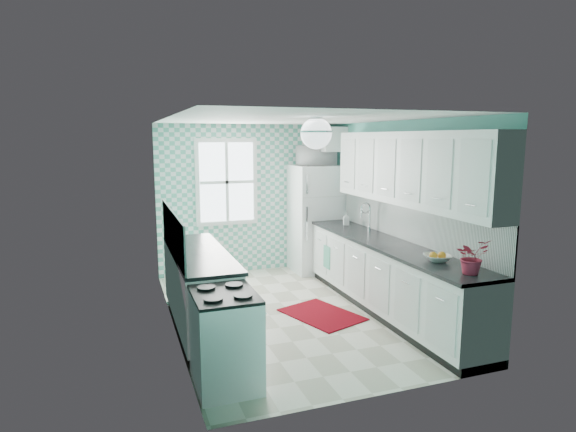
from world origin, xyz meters
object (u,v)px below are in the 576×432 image
object	(u,v)px
ceiling_light	(316,133)
microwave	(316,155)
stove	(225,337)
potted_plant	(472,256)
sink	(358,231)
fruit_bowl	(438,258)
fridge	(316,219)

from	to	relation	value
ceiling_light	microwave	distance (m)	2.86
microwave	stove	bearing A→B (deg)	55.48
potted_plant	microwave	world-z (taller)	microwave
sink	microwave	xyz separation A→B (m)	(-0.09, 1.37, 1.05)
stove	sink	distance (m)	3.14
stove	potted_plant	distance (m)	2.52
ceiling_light	microwave	bearing A→B (deg)	66.95
fruit_bowl	microwave	size ratio (longest dim) A/B	0.49
fruit_bowl	fridge	bearing A→B (deg)	91.61
ceiling_light	potted_plant	world-z (taller)	ceiling_light
sink	microwave	world-z (taller)	microwave
sink	potted_plant	xyz separation A→B (m)	(-0.00, -2.38, 0.19)
stove	fruit_bowl	size ratio (longest dim) A/B	3.01
fridge	microwave	size ratio (longest dim) A/B	3.07
microwave	potted_plant	bearing A→B (deg)	91.54
sink	potted_plant	bearing A→B (deg)	-89.69
stove	microwave	size ratio (longest dim) A/B	1.46
ceiling_light	microwave	xyz separation A→B (m)	(1.11, 2.61, -0.34)
stove	ceiling_light	bearing A→B (deg)	35.01
stove	fruit_bowl	distance (m)	2.46
fruit_bowl	potted_plant	xyz separation A→B (m)	(0.00, -0.53, 0.14)
stove	potted_plant	bearing A→B (deg)	-5.88
sink	potted_plant	size ratio (longest dim) A/B	1.51
fridge	fruit_bowl	bearing A→B (deg)	-85.43
sink	fruit_bowl	bearing A→B (deg)	-89.72
sink	ceiling_light	bearing A→B (deg)	-133.70
sink	fruit_bowl	size ratio (longest dim) A/B	1.85
ceiling_light	stove	bearing A→B (deg)	-148.72
stove	sink	bearing A→B (deg)	43.08
ceiling_light	potted_plant	distance (m)	2.05
stove	microwave	distance (m)	4.34
ceiling_light	stove	xyz separation A→B (m)	(-1.20, -0.73, -1.87)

